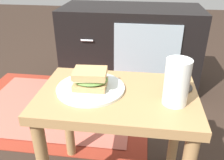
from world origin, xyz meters
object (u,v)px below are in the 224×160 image
Objects in this scene: tv_cabinet at (130,47)px; coaster at (179,87)px; plate at (91,88)px; sandwich_front at (90,79)px; beer_glass at (177,83)px.

coaster is at bearing -75.20° from tv_cabinet.
plate reaches higher than coaster.
sandwich_front is 0.32m from coaster.
beer_glass is 1.57× the size of coaster.
plate is 2.53× the size of coaster.
beer_glass is (0.29, -0.05, 0.03)m from sandwich_front.
sandwich_front is at bearing -169.74° from coaster.
beer_glass reaches higher than coaster.
tv_cabinet is 3.91× the size of plate.
tv_cabinet is 0.92m from coaster.
plate is at bearing 153.43° from sandwich_front.
coaster is (0.03, 0.11, -0.07)m from beer_glass.
sandwich_front is at bearing -95.18° from tv_cabinet.
sandwich_front is 0.30m from beer_glass.
tv_cabinet reaches higher than sandwich_front.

